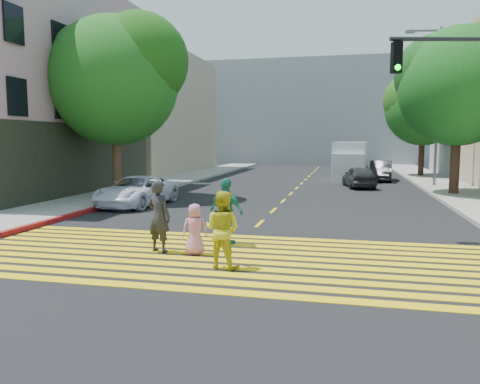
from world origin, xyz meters
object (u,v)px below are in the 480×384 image
(tree_right_near, at_px, (461,80))
(pedestrian_child, at_px, (195,229))
(tree_right_far, at_px, (425,104))
(pedestrian_man, at_px, (159,216))
(pedestrian_extra, at_px, (226,211))
(silver_car, at_px, (357,168))
(dark_car_near, at_px, (359,177))
(pedestrian_woman, at_px, (222,229))
(dark_car_parked, at_px, (381,171))
(tree_left, at_px, (116,74))
(white_van, at_px, (350,162))
(white_sedan, at_px, (136,191))

(tree_right_near, distance_m, pedestrian_child, 17.65)
(tree_right_far, relative_size, pedestrian_man, 4.47)
(tree_right_near, relative_size, pedestrian_extra, 4.69)
(tree_right_near, xyz_separation_m, silver_car, (-4.55, 13.00, -5.10))
(silver_car, bearing_deg, dark_car_near, 87.23)
(tree_right_near, height_order, dark_car_near, tree_right_near)
(pedestrian_man, distance_m, silver_car, 27.81)
(tree_right_far, xyz_separation_m, pedestrian_woman, (-8.17, -27.58, -4.63))
(tree_right_near, relative_size, pedestrian_woman, 4.95)
(dark_car_parked, bearing_deg, pedestrian_man, -101.90)
(dark_car_parked, bearing_deg, tree_right_far, 54.40)
(tree_left, bearing_deg, tree_right_far, 45.67)
(tree_left, relative_size, tree_right_near, 1.04)
(silver_car, height_order, white_van, white_van)
(pedestrian_woman, xyz_separation_m, dark_car_parked, (4.95, 23.80, -0.17))
(tree_left, xyz_separation_m, tree_right_far, (16.26, 16.65, -0.42))
(pedestrian_extra, bearing_deg, pedestrian_man, 62.94)
(pedestrian_extra, distance_m, silver_car, 26.40)
(tree_right_far, bearing_deg, tree_left, -134.33)
(silver_car, bearing_deg, tree_left, 54.10)
(silver_car, bearing_deg, tree_right_far, 168.52)
(pedestrian_extra, xyz_separation_m, white_sedan, (-5.65, 6.42, -0.27))
(dark_car_parked, bearing_deg, white_van, -171.75)
(tree_right_far, distance_m, white_sedan, 24.21)
(tree_right_near, xyz_separation_m, white_van, (-5.12, 8.35, -4.47))
(dark_car_near, distance_m, silver_car, 9.69)
(silver_car, relative_size, white_van, 0.75)
(pedestrian_child, bearing_deg, dark_car_near, -119.95)
(tree_left, xyz_separation_m, dark_car_parked, (13.04, 12.88, -5.22))
(tree_left, distance_m, pedestrian_extra, 12.59)
(tree_right_far, xyz_separation_m, white_van, (-5.30, -3.90, -4.23))
(pedestrian_man, xyz_separation_m, pedestrian_child, (0.96, -0.05, -0.27))
(dark_car_parked, bearing_deg, dark_car_near, -102.11)
(tree_right_near, relative_size, white_van, 1.47)
(pedestrian_child, bearing_deg, tree_right_near, -138.13)
(dark_car_near, relative_size, dark_car_parked, 0.90)
(tree_right_far, distance_m, white_van, 7.82)
(pedestrian_extra, height_order, silver_car, pedestrian_extra)
(dark_car_near, bearing_deg, tree_left, 24.05)
(pedestrian_woman, height_order, silver_car, pedestrian_woman)
(pedestrian_man, bearing_deg, tree_right_near, -107.38)
(white_sedan, bearing_deg, silver_car, 68.45)
(white_sedan, relative_size, white_van, 0.79)
(white_sedan, xyz_separation_m, dark_car_parked, (11.08, 15.15, 0.06))
(white_van, bearing_deg, pedestrian_child, -95.86)
(tree_left, bearing_deg, pedestrian_child, -54.32)
(dark_car_parked, bearing_deg, pedestrian_extra, -99.24)
(tree_right_near, height_order, silver_car, tree_right_near)
(dark_car_near, xyz_separation_m, silver_car, (0.07, 9.69, -0.01))
(pedestrian_extra, height_order, dark_car_parked, pedestrian_extra)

